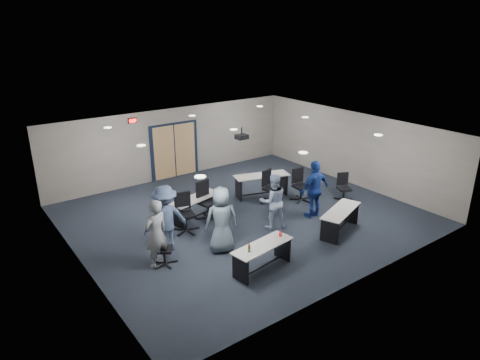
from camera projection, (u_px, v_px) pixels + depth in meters
floor at (243, 215)px, 13.48m from camera, size 10.00×10.00×0.00m
back_wall at (174, 143)px, 16.42m from camera, size 10.00×0.04×2.70m
front_wall at (363, 230)px, 9.61m from camera, size 10.00×0.04×2.70m
left_wall at (76, 217)px, 10.25m from camera, size 0.04×9.00×2.70m
right_wall at (352, 148)px, 15.78m from camera, size 0.04×9.00×2.70m
ceiling at (244, 132)px, 12.54m from camera, size 10.00×9.00×0.04m
double_door at (175, 151)px, 16.50m from camera, size 2.00×0.07×2.20m
exit_sign at (132, 121)px, 15.11m from camera, size 0.32×0.07×0.18m
ceiling_projector at (242, 137)px, 13.19m from camera, size 0.35×0.32×0.37m
ceiling_can_lights at (239, 131)px, 12.74m from camera, size 6.24×5.74×0.02m
table_front_left at (262, 253)px, 10.38m from camera, size 1.74×0.78×0.93m
table_front_right at (340, 217)px, 12.26m from camera, size 1.82×1.13×0.70m
table_back_left at (196, 204)px, 13.10m from camera, size 1.80×0.94×0.69m
table_back_right at (262, 182)px, 14.81m from camera, size 2.00×1.16×0.77m
chair_back_a at (185, 213)px, 12.26m from camera, size 0.85×0.85×1.15m
chair_back_b at (208, 201)px, 13.03m from camera, size 0.88×0.88×1.20m
chair_back_c at (272, 187)px, 14.19m from camera, size 0.88×0.88×1.14m
chair_back_d at (301, 185)px, 14.42m from camera, size 0.76×0.76×1.10m
chair_loose_left at (164, 248)px, 10.62m from camera, size 0.80×0.80×0.92m
chair_loose_right at (344, 188)px, 14.43m from camera, size 0.80×0.80×0.95m
person_gray at (156, 234)px, 10.40m from camera, size 0.73×0.56×1.77m
person_plaid at (221, 220)px, 11.12m from camera, size 1.02×0.83×1.80m
person_lightblue at (273, 201)px, 12.42m from camera, size 0.99×0.89×1.67m
person_navy at (315, 189)px, 13.09m from camera, size 1.07×0.45×1.83m
person_back at (165, 219)px, 11.16m from camera, size 1.22×0.75×1.82m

